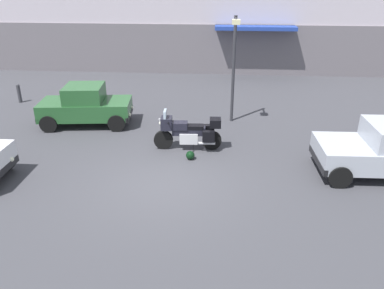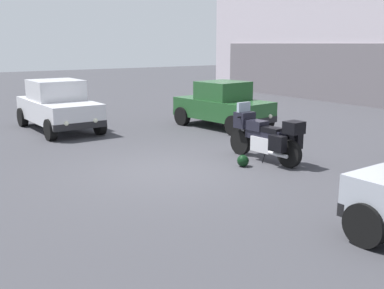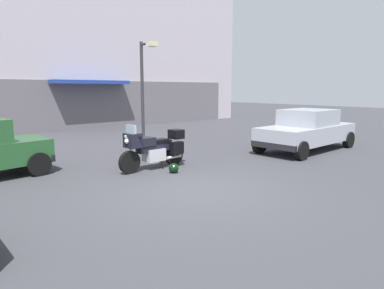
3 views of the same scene
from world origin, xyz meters
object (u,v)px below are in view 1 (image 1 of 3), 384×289
streetlamp_curbside (234,59)px  bollard_curbside (19,93)px  car_compact_side (86,106)px  motorcycle (189,132)px  helmet (190,155)px

streetlamp_curbside → bollard_curbside: 9.99m
car_compact_side → streetlamp_curbside: 5.92m
motorcycle → car_compact_side: bearing=-28.4°
motorcycle → bollard_curbside: motorcycle is taller
helmet → bollard_curbside: (-8.26, 5.26, 0.32)m
motorcycle → bollard_curbside: size_ratio=2.61×
motorcycle → streetlamp_curbside: 3.59m
car_compact_side → bollard_curbside: size_ratio=4.15×
streetlamp_curbside → bollard_curbside: (-9.61, 1.80, -2.05)m
helmet → streetlamp_curbside: streetlamp_curbside is taller
helmet → bollard_curbside: size_ratio=0.32×
car_compact_side → bollard_curbside: 4.73m
car_compact_side → helmet: bearing=-39.5°
motorcycle → car_compact_side: (-4.16, 1.97, 0.15)m
helmet → streetlamp_curbside: size_ratio=0.07×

